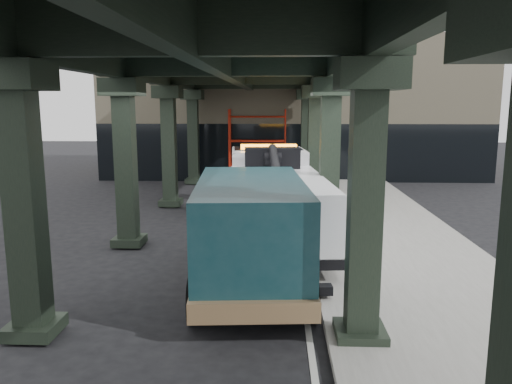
# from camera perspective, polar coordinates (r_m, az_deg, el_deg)

# --- Properties ---
(ground) EXTENTS (90.00, 90.00, 0.00)m
(ground) POSITION_cam_1_polar(r_m,az_deg,el_deg) (13.25, -2.39, -8.79)
(ground) COLOR black
(ground) RESTS_ON ground
(sidewalk) EXTENTS (5.00, 40.00, 0.15)m
(sidewalk) POSITION_cam_1_polar(r_m,az_deg,el_deg) (15.48, 15.20, -6.07)
(sidewalk) COLOR gray
(sidewalk) RESTS_ON ground
(lane_stripe) EXTENTS (0.12, 38.00, 0.01)m
(lane_stripe) POSITION_cam_1_polar(r_m,az_deg,el_deg) (15.13, 4.72, -6.39)
(lane_stripe) COLOR silver
(lane_stripe) RESTS_ON ground
(viaduct) EXTENTS (7.40, 32.00, 6.40)m
(viaduct) POSITION_cam_1_polar(r_m,az_deg,el_deg) (14.62, -3.49, 14.67)
(viaduct) COLOR black
(viaduct) RESTS_ON ground
(building) EXTENTS (22.00, 10.00, 8.00)m
(building) POSITION_cam_1_polar(r_m,az_deg,el_deg) (32.51, 4.12, 9.52)
(building) COLOR #C6B793
(building) RESTS_ON ground
(scaffolding) EXTENTS (3.08, 0.88, 4.00)m
(scaffolding) POSITION_cam_1_polar(r_m,az_deg,el_deg) (27.25, 0.17, 5.47)
(scaffolding) COLOR red
(scaffolding) RESTS_ON ground
(tow_truck) EXTENTS (3.36, 9.41, 3.03)m
(tow_truck) POSITION_cam_1_polar(r_m,az_deg,el_deg) (15.81, 1.94, -0.16)
(tow_truck) COLOR black
(tow_truck) RESTS_ON ground
(towed_van) EXTENTS (2.96, 6.54, 2.59)m
(towed_van) POSITION_cam_1_polar(r_m,az_deg,el_deg) (11.68, -0.64, -4.26)
(towed_van) COLOR #10333A
(towed_van) RESTS_ON ground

